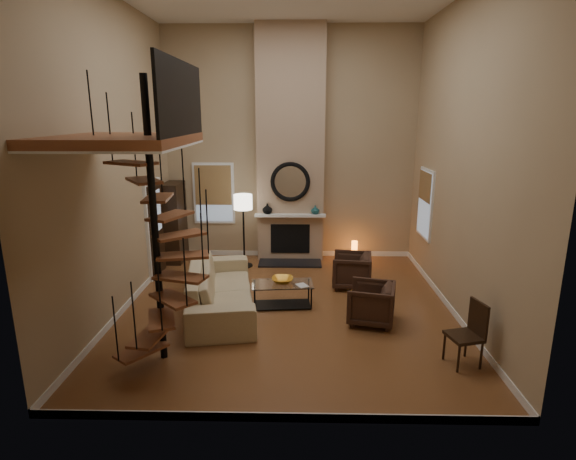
{
  "coord_description": "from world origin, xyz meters",
  "views": [
    {
      "loc": [
        0.18,
        -7.88,
        3.52
      ],
      "look_at": [
        0.0,
        0.4,
        1.4
      ],
      "focal_mm": 28.46,
      "sensor_mm": 36.0,
      "label": 1
    }
  ],
  "objects_px": {
    "coffee_table": "(282,292)",
    "sofa": "(220,288)",
    "armchair_far": "(375,304)",
    "armchair_near": "(355,271)",
    "hutch": "(175,223)",
    "floor_lamp": "(243,208)",
    "accent_lamp": "(354,251)",
    "side_chair": "(470,330)"
  },
  "relations": [
    {
      "from": "coffee_table",
      "to": "sofa",
      "type": "bearing_deg",
      "value": -174.99
    },
    {
      "from": "armchair_far",
      "to": "coffee_table",
      "type": "xyz_separation_m",
      "value": [
        -1.62,
        0.68,
        -0.07
      ]
    },
    {
      "from": "armchair_near",
      "to": "hutch",
      "type": "bearing_deg",
      "value": -104.51
    },
    {
      "from": "sofa",
      "to": "armchair_far",
      "type": "xyz_separation_m",
      "value": [
        2.77,
        -0.58,
        -0.04
      ]
    },
    {
      "from": "armchair_near",
      "to": "floor_lamp",
      "type": "height_order",
      "value": "floor_lamp"
    },
    {
      "from": "sofa",
      "to": "accent_lamp",
      "type": "distance_m",
      "value": 4.0
    },
    {
      "from": "floor_lamp",
      "to": "accent_lamp",
      "type": "xyz_separation_m",
      "value": [
        2.65,
        0.44,
        -1.16
      ]
    },
    {
      "from": "hutch",
      "to": "floor_lamp",
      "type": "xyz_separation_m",
      "value": [
        1.73,
        -0.42,
        0.46
      ]
    },
    {
      "from": "floor_lamp",
      "to": "coffee_table",
      "type": "bearing_deg",
      "value": -66.85
    },
    {
      "from": "hutch",
      "to": "armchair_near",
      "type": "distance_m",
      "value": 4.55
    },
    {
      "from": "coffee_table",
      "to": "side_chair",
      "type": "bearing_deg",
      "value": -35.98
    },
    {
      "from": "sofa",
      "to": "accent_lamp",
      "type": "bearing_deg",
      "value": -54.14
    },
    {
      "from": "sofa",
      "to": "coffee_table",
      "type": "xyz_separation_m",
      "value": [
        1.15,
        0.1,
        -0.11
      ]
    },
    {
      "from": "sofa",
      "to": "accent_lamp",
      "type": "relative_size",
      "value": 5.61
    },
    {
      "from": "floor_lamp",
      "to": "side_chair",
      "type": "height_order",
      "value": "floor_lamp"
    },
    {
      "from": "hutch",
      "to": "coffee_table",
      "type": "bearing_deg",
      "value": -45.02
    },
    {
      "from": "hutch",
      "to": "sofa",
      "type": "distance_m",
      "value": 3.26
    },
    {
      "from": "armchair_near",
      "to": "side_chair",
      "type": "xyz_separation_m",
      "value": [
        1.26,
        -3.0,
        0.17
      ]
    },
    {
      "from": "sofa",
      "to": "armchair_far",
      "type": "height_order",
      "value": "sofa"
    },
    {
      "from": "side_chair",
      "to": "sofa",
      "type": "bearing_deg",
      "value": 154.13
    },
    {
      "from": "armchair_near",
      "to": "side_chair",
      "type": "relative_size",
      "value": 0.84
    },
    {
      "from": "hutch",
      "to": "sofa",
      "type": "relative_size",
      "value": 0.67
    },
    {
      "from": "sofa",
      "to": "coffee_table",
      "type": "relative_size",
      "value": 2.44
    },
    {
      "from": "armchair_near",
      "to": "side_chair",
      "type": "height_order",
      "value": "side_chair"
    },
    {
      "from": "armchair_near",
      "to": "armchair_far",
      "type": "relative_size",
      "value": 1.02
    },
    {
      "from": "hutch",
      "to": "side_chair",
      "type": "relative_size",
      "value": 2.06
    },
    {
      "from": "hutch",
      "to": "accent_lamp",
      "type": "relative_size",
      "value": 3.78
    },
    {
      "from": "armchair_far",
      "to": "side_chair",
      "type": "distance_m",
      "value": 1.73
    },
    {
      "from": "armchair_far",
      "to": "hutch",
      "type": "bearing_deg",
      "value": -114.11
    },
    {
      "from": "sofa",
      "to": "armchair_near",
      "type": "relative_size",
      "value": 3.66
    },
    {
      "from": "hutch",
      "to": "armchair_near",
      "type": "relative_size",
      "value": 2.46
    },
    {
      "from": "armchair_near",
      "to": "floor_lamp",
      "type": "bearing_deg",
      "value": -109.92
    },
    {
      "from": "sofa",
      "to": "coffee_table",
      "type": "bearing_deg",
      "value": -94.21
    },
    {
      "from": "hutch",
      "to": "armchair_far",
      "type": "bearing_deg",
      "value": -38.09
    },
    {
      "from": "hutch",
      "to": "floor_lamp",
      "type": "bearing_deg",
      "value": -13.61
    },
    {
      "from": "armchair_far",
      "to": "coffee_table",
      "type": "height_order",
      "value": "armchair_far"
    },
    {
      "from": "side_chair",
      "to": "accent_lamp",
      "type": "bearing_deg",
      "value": 102.8
    },
    {
      "from": "hutch",
      "to": "accent_lamp",
      "type": "xyz_separation_m",
      "value": [
        4.37,
        0.02,
        -0.7
      ]
    },
    {
      "from": "floor_lamp",
      "to": "accent_lamp",
      "type": "relative_size",
      "value": 3.4
    },
    {
      "from": "hutch",
      "to": "armchair_far",
      "type": "xyz_separation_m",
      "value": [
        4.32,
        -3.39,
        -0.6
      ]
    },
    {
      "from": "hutch",
      "to": "armchair_near",
      "type": "xyz_separation_m",
      "value": [
        4.18,
        -1.7,
        -0.6
      ]
    },
    {
      "from": "armchair_near",
      "to": "armchair_far",
      "type": "distance_m",
      "value": 1.7
    }
  ]
}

